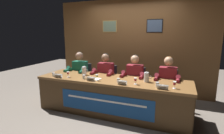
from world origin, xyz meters
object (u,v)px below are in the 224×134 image
object	(u,v)px
juice_glass_center_right	(135,80)
water_cup_far_left	(53,74)
juice_glass_center_left	(97,76)
water_pitcher_left_side	(84,71)
document_stack_center_left	(96,79)
panelist_far_left	(79,72)
chair_center_left	(108,83)
nameplate_center_left	(91,79)
conference_table	(110,91)
nameplate_center_right	(122,83)
nameplate_far_right	(163,87)
water_cup_center_left	(84,77)
water_cup_far_right	(157,85)
chair_far_right	(167,90)
chair_far_left	(83,81)
juice_glass_far_left	(68,73)
nameplate_far_left	(58,76)
panelist_center_left	(104,75)
panelist_far_right	(167,81)
juice_glass_far_right	(175,84)
water_cup_center_right	(118,81)
chair_center_right	(136,87)
water_pitcher_right_side	(147,77)

from	to	relation	value
juice_glass_center_right	water_cup_far_left	bearing A→B (deg)	-178.36
juice_glass_center_left	water_pitcher_left_side	distance (m)	0.59
document_stack_center_left	panelist_far_left	bearing A→B (deg)	143.24
chair_center_left	nameplate_center_left	bearing A→B (deg)	-87.88
conference_table	water_pitcher_left_side	bearing A→B (deg)	164.31
panelist_far_left	nameplate_center_right	xyz separation A→B (m)	(1.43, -0.77, 0.08)
nameplate_far_right	document_stack_center_left	size ratio (longest dim) A/B	0.81
water_cup_far_left	water_cup_center_left	bearing A→B (deg)	3.58
water_cup_far_right	chair_far_right	bearing A→B (deg)	81.65
chair_far_left	juice_glass_far_left	world-z (taller)	chair_far_left
nameplate_far_left	document_stack_center_left	xyz separation A→B (m)	(0.80, 0.19, -0.03)
panelist_center_left	document_stack_center_left	bearing A→B (deg)	-84.41
panelist_far_left	conference_table	bearing A→B (deg)	-26.40
chair_far_left	nameplate_center_right	xyz separation A→B (m)	(1.43, -0.97, 0.36)
panelist_far_right	juice_glass_far_right	xyz separation A→B (m)	(0.16, -0.65, 0.13)
panelist_center_left	water_cup_center_right	size ratio (longest dim) A/B	14.23
chair_center_right	chair_far_left	bearing A→B (deg)	180.00
nameplate_center_left	water_cup_center_left	xyz separation A→B (m)	(-0.21, 0.09, -0.00)
nameplate_far_right	water_pitcher_left_side	size ratio (longest dim) A/B	0.89
nameplate_far_right	document_stack_center_left	xyz separation A→B (m)	(-1.37, 0.19, -0.03)
juice_glass_far_left	water_cup_center_right	size ratio (longest dim) A/B	1.46
chair_far_right	chair_far_left	bearing A→B (deg)	180.00
conference_table	water_cup_center_left	xyz separation A→B (m)	(-0.54, -0.12, 0.27)
water_cup_far_right	nameplate_center_right	bearing A→B (deg)	-169.52
chair_center_left	document_stack_center_left	bearing A→B (deg)	-85.82
panelist_far_left	chair_center_right	size ratio (longest dim) A/B	1.37
juice_glass_center_right	water_pitcher_left_side	distance (m)	1.32
nameplate_center_right	juice_glass_center_right	world-z (taller)	juice_glass_center_right
chair_far_left	water_pitcher_left_side	xyz separation A→B (m)	(0.37, -0.54, 0.41)
conference_table	nameplate_far_left	distance (m)	1.17
panelist_far_left	water_pitcher_left_side	distance (m)	0.52
water_cup_center_right	document_stack_center_left	bearing A→B (deg)	171.85
juice_glass_far_left	water_pitcher_right_side	world-z (taller)	water_pitcher_right_side
juice_glass_far_right	water_cup_far_right	bearing A→B (deg)	-178.16
water_cup_center_right	document_stack_center_left	xyz separation A→B (m)	(-0.53, 0.08, -0.03)
water_cup_far_left	panelist_far_left	bearing A→B (deg)	74.00
chair_center_left	panelist_far_right	distance (m)	1.49
juice_glass_far_right	juice_glass_center_left	bearing A→B (deg)	-178.94
nameplate_far_left	chair_center_right	distance (m)	1.80
nameplate_center_right	water_pitcher_left_side	distance (m)	1.15
juice_glass_far_right	chair_far_right	bearing A→B (deg)	100.75
chair_center_left	document_stack_center_left	size ratio (longest dim) A/B	3.80
nameplate_far_right	nameplate_far_left	bearing A→B (deg)	179.89
water_cup_far_left	water_cup_center_right	size ratio (longest dim) A/B	1.00
chair_center_left	water_pitcher_right_side	world-z (taller)	water_pitcher_right_side
chair_far_right	water_cup_center_left	bearing A→B (deg)	-152.31
document_stack_center_left	water_cup_far_right	bearing A→B (deg)	-3.27
panelist_far_right	juice_glass_center_left	bearing A→B (deg)	-152.87
chair_far_left	nameplate_far_left	size ratio (longest dim) A/B	4.61
juice_glass_far_right	water_cup_far_left	bearing A→B (deg)	-178.72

